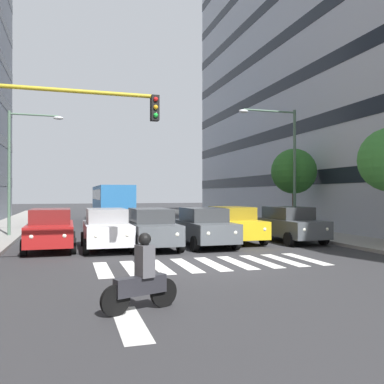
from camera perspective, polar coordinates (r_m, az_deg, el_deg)
ground_plane at (r=13.88m, az=2.81°, el=-10.03°), size 180.00×180.00×0.00m
building_left_block_0 at (r=37.62m, az=15.87°, el=17.11°), size 9.50×28.41×27.17m
crosswalk_markings at (r=13.88m, az=2.81°, el=-10.01°), size 7.65×2.80×0.01m
lane_arrow_1 at (r=7.82m, az=-8.65°, el=-17.75°), size 0.50×2.20×0.01m
car_0 at (r=20.50m, az=13.47°, el=-4.37°), size 2.02×4.44×1.72m
car_1 at (r=19.95m, az=5.74°, el=-4.49°), size 2.02×4.44×1.72m
car_2 at (r=18.32m, az=1.71°, el=-4.87°), size 2.02×4.44×1.72m
car_3 at (r=17.66m, az=-5.76°, el=-5.04°), size 2.02×4.44×1.72m
car_4 at (r=17.74m, az=-11.91°, el=-5.01°), size 2.02×4.44×1.72m
car_5 at (r=18.10m, az=-19.20°, el=-4.91°), size 2.02×4.44×1.72m
bus_behind_traffic at (r=34.52m, az=-11.22°, el=-1.08°), size 2.78×10.50×3.00m
motorcycle_with_rider at (r=8.41m, az=-7.05°, el=-11.99°), size 1.64×0.66×1.57m
traffic_light_gantry at (r=12.18m, az=-20.11°, el=6.24°), size 4.76×0.36×5.50m
street_lamp_left at (r=23.60m, az=12.90°, el=4.94°), size 3.51×0.28×6.98m
street_lamp_right at (r=23.87m, az=-23.09°, el=4.33°), size 2.86×0.28×6.66m
street_tree_1 at (r=25.35m, az=14.07°, el=2.81°), size 2.72×2.72×4.94m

